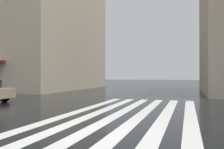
# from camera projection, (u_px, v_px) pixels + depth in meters

# --- Properties ---
(ground_plane) EXTENTS (220.00, 220.00, 0.00)m
(ground_plane) POSITION_uv_depth(u_px,v_px,m) (96.00, 132.00, 7.43)
(ground_plane) COLOR black
(zebra_crossing) EXTENTS (13.00, 5.50, 0.01)m
(zebra_crossing) POSITION_uv_depth(u_px,v_px,m) (132.00, 113.00, 11.19)
(zebra_crossing) COLOR silver
(zebra_crossing) RESTS_ON ground_plane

